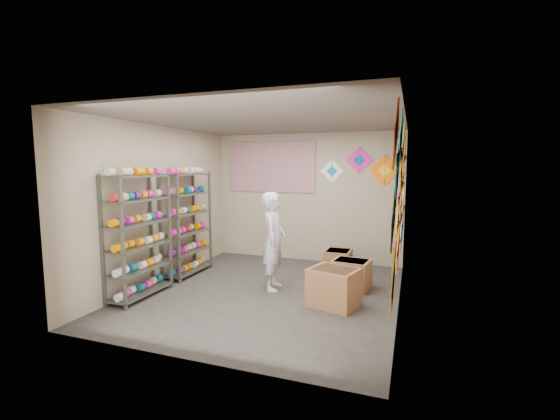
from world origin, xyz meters
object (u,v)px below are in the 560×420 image
at_px(shopkeeper, 274,241).
at_px(carton_b, 351,274).
at_px(carton_c, 338,262).
at_px(carton_a, 334,287).
at_px(shelf_rack_front, 139,236).
at_px(shelf_rack_back, 187,224).

height_order(shopkeeper, carton_b, shopkeeper).
bearing_deg(carton_c, carton_a, -81.09).
bearing_deg(shelf_rack_front, carton_c, 40.64).
relative_size(shelf_rack_front, carton_b, 3.25).
relative_size(shopkeeper, carton_a, 2.44).
distance_m(shelf_rack_front, carton_a, 3.04).
xyz_separation_m(shelf_rack_back, carton_b, (3.01, 0.18, -0.71)).
relative_size(shopkeeper, carton_b, 2.74).
bearing_deg(carton_a, shopkeeper, 174.07).
relative_size(shelf_rack_back, carton_a, 2.89).
relative_size(carton_a, carton_c, 1.28).
height_order(shopkeeper, carton_a, shopkeeper).
bearing_deg(shelf_rack_back, shopkeeper, -8.14).
bearing_deg(shelf_rack_front, shopkeeper, 29.89).
bearing_deg(carton_a, carton_c, 113.79).
relative_size(shelf_rack_front, carton_a, 2.89).
distance_m(shopkeeper, carton_c, 1.59).
bearing_deg(shopkeeper, shelf_rack_front, 111.72).
bearing_deg(carton_c, shelf_rack_front, -139.15).
relative_size(shelf_rack_front, carton_c, 3.71).
height_order(shelf_rack_back, shopkeeper, shelf_rack_back).
bearing_deg(carton_c, shelf_rack_back, -159.68).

